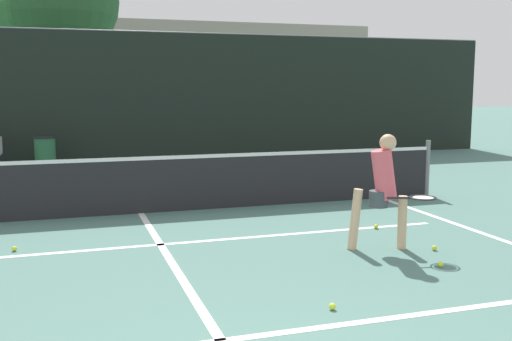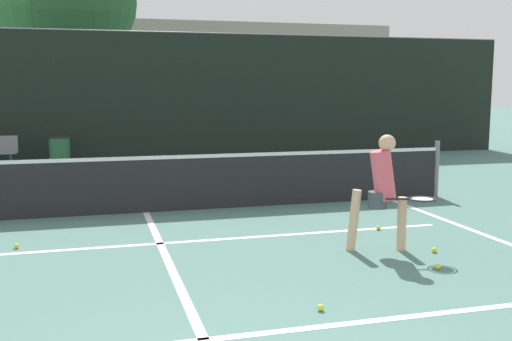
{
  "view_description": "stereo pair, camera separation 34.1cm",
  "coord_description": "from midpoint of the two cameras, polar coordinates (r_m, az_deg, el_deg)",
  "views": [
    {
      "loc": [
        -1.17,
        -2.74,
        2.09
      ],
      "look_at": [
        1.33,
        5.01,
        0.95
      ],
      "focal_mm": 42.0,
      "sensor_mm": 36.0,
      "label": 1
    },
    {
      "loc": [
        -0.84,
        -2.83,
        2.09
      ],
      "look_at": [
        1.33,
        5.01,
        0.95
      ],
      "focal_mm": 42.0,
      "sensor_mm": 36.0,
      "label": 2
    }
  ],
  "objects": [
    {
      "name": "building_far",
      "position": [
        36.93,
        -16.53,
        9.06
      ],
      "size": [
        36.0,
        2.4,
        5.97
      ],
      "primitive_type": "cube",
      "color": "gray",
      "rests_on": "ground"
    },
    {
      "name": "fence_back",
      "position": [
        17.15,
        -14.62,
        6.79
      ],
      "size": [
        24.0,
        0.06,
        3.63
      ],
      "color": "black",
      "rests_on": "ground"
    },
    {
      "name": "court_sideline_right",
      "position": [
        9.37,
        18.86,
        -5.33
      ],
      "size": [
        0.1,
        6.3,
        0.01
      ],
      "primitive_type": "cube",
      "color": "white",
      "rests_on": "ground"
    },
    {
      "name": "tennis_ball_scattered_3",
      "position": [
        8.05,
        15.46,
        -7.13
      ],
      "size": [
        0.07,
        0.07,
        0.07
      ],
      "primitive_type": "sphere",
      "color": "#D1E033",
      "rests_on": "ground"
    },
    {
      "name": "court_baseline_near",
      "position": [
        5.18,
        -5.33,
        -15.86
      ],
      "size": [
        11.0,
        0.1,
        0.01
      ],
      "primitive_type": "cube",
      "color": "white",
      "rests_on": "ground"
    },
    {
      "name": "tree_west",
      "position": [
        23.14,
        -18.51,
        15.1
      ],
      "size": [
        4.07,
        4.07,
        7.17
      ],
      "color": "brown",
      "rests_on": "ground"
    },
    {
      "name": "court_service_line",
      "position": [
        8.17,
        -10.28,
        -6.96
      ],
      "size": [
        8.25,
        0.1,
        0.01
      ],
      "primitive_type": "cube",
      "color": "white",
      "rests_on": "ground"
    },
    {
      "name": "net",
      "position": [
        10.11,
        -11.94,
        -1.18
      ],
      "size": [
        11.09,
        0.09,
        1.07
      ],
      "color": "slate",
      "rests_on": "ground"
    },
    {
      "name": "tennis_ball_scattered_7",
      "position": [
        5.82,
        5.59,
        -12.78
      ],
      "size": [
        0.07,
        0.07,
        0.07
      ],
      "primitive_type": "sphere",
      "color": "#D1E033",
      "rests_on": "ground"
    },
    {
      "name": "player_practicing",
      "position": [
        7.81,
        10.81,
        -1.47
      ],
      "size": [
        1.05,
        0.69,
        1.5
      ],
      "rotation": [
        0.0,
        0.0,
        -0.25
      ],
      "color": "#DBAD84",
      "rests_on": "ground"
    },
    {
      "name": "trash_bin",
      "position": [
        16.36,
        -20.01,
        1.61
      ],
      "size": [
        0.55,
        0.55,
        0.82
      ],
      "color": "#28603D",
      "rests_on": "ground"
    },
    {
      "name": "tennis_ball_scattered_1",
      "position": [
        9.06,
        10.31,
        -5.28
      ],
      "size": [
        0.07,
        0.07,
        0.07
      ],
      "primitive_type": "sphere",
      "color": "#D1E033",
      "rests_on": "ground"
    },
    {
      "name": "tennis_ball_scattered_10",
      "position": [
        8.39,
        -23.12,
        -6.88
      ],
      "size": [
        0.07,
        0.07,
        0.07
      ],
      "primitive_type": "sphere",
      "color": "#D1E033",
      "rests_on": "ground"
    },
    {
      "name": "tennis_ball_scattered_5",
      "position": [
        7.35,
        15.9,
        -8.6
      ],
      "size": [
        0.07,
        0.07,
        0.07
      ],
      "primitive_type": "sphere",
      "color": "#D1E033",
      "rests_on": "ground"
    },
    {
      "name": "parked_car",
      "position": [
        19.35,
        -9.15,
        3.39
      ],
      "size": [
        1.67,
        4.01,
        1.35
      ],
      "color": "#B7B7BC",
      "rests_on": "ground"
    },
    {
      "name": "court_center_mark",
      "position": [
        7.64,
        -9.71,
        -8.0
      ],
      "size": [
        0.1,
        5.3,
        0.01
      ],
      "primitive_type": "cube",
      "color": "white",
      "rests_on": "ground"
    }
  ]
}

